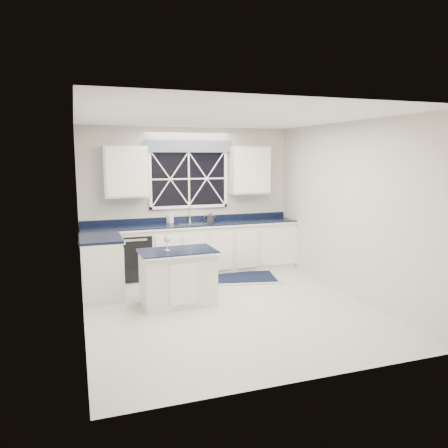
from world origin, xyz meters
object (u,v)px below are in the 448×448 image
object	(u,v)px
island	(178,277)
soap_bottle	(170,217)
faucet	(190,214)
wine_glass	(167,239)
dishwasher	(133,256)
kettle	(210,218)

from	to	relation	value
island	soap_bottle	world-z (taller)	soap_bottle
faucet	island	distance (m)	2.03
wine_glass	dishwasher	bearing A→B (deg)	100.95
soap_bottle	wine_glass	bearing A→B (deg)	-103.17
dishwasher	faucet	xyz separation A→B (m)	(1.10, 0.19, 0.69)
faucet	island	size ratio (longest dim) A/B	0.27
faucet	wine_glass	distance (m)	1.93
dishwasher	wine_glass	xyz separation A→B (m)	(0.30, -1.56, 0.57)
island	kettle	xyz separation A→B (m)	(1.02, 1.68, 0.61)
dishwasher	wine_glass	distance (m)	1.69
dishwasher	faucet	distance (m)	1.31
faucet	soap_bottle	distance (m)	0.39
wine_glass	kettle	bearing A→B (deg)	54.83
kettle	wine_glass	xyz separation A→B (m)	(-1.16, -1.65, -0.04)
dishwasher	wine_glass	world-z (taller)	wine_glass
dishwasher	island	xyz separation A→B (m)	(0.44, -1.60, 0.00)
kettle	soap_bottle	world-z (taller)	soap_bottle
island	dishwasher	bearing A→B (deg)	103.59
island	wine_glass	size ratio (longest dim) A/B	4.75
dishwasher	island	distance (m)	1.66
kettle	wine_glass	bearing A→B (deg)	-127.22
faucet	kettle	size ratio (longest dim) A/B	1.18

